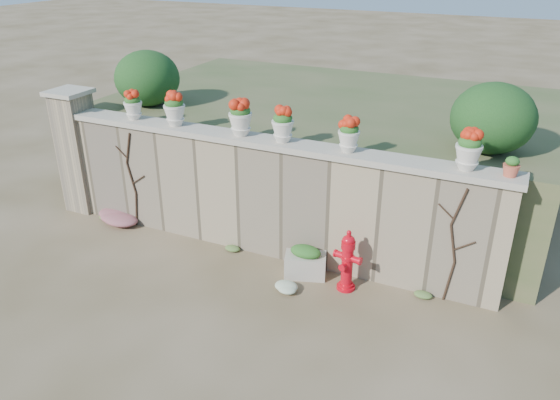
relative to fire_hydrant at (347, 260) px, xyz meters
The scene contains 21 objects.
ground 2.18m from the fire_hydrant, 144.53° to the right, with size 80.00×80.00×0.00m, color brown.
stone_wall 1.88m from the fire_hydrant, 161.73° to the left, with size 8.00×0.40×2.00m, color gray.
wall_cap 2.37m from the fire_hydrant, 161.73° to the left, with size 8.10×0.52×0.10m, color #BAB39E.
gate_pillar 5.95m from the fire_hydrant, behind, with size 0.72×0.72×2.48m.
raised_fill 4.17m from the fire_hydrant, 114.60° to the left, with size 9.00×6.00×2.00m, color #384C23.
back_shrub_left 5.61m from the fire_hydrant, 160.24° to the left, with size 1.30×1.30×1.10m, color #143814.
back_shrub_right 3.17m from the fire_hydrant, 46.60° to the left, with size 1.30×1.30×1.10m, color #143814.
vine_left 4.44m from the fire_hydrant, behind, with size 0.60×0.04×1.91m.
vine_right 1.61m from the fire_hydrant, 13.12° to the left, with size 0.60×0.04×1.91m.
fire_hydrant is the anchor object (origin of this frame).
planter_box 0.79m from the fire_hydrant, behind, with size 0.76×0.58×0.56m.
green_shrub 0.87m from the fire_hydrant, behind, with size 0.58×0.52×0.55m, color #1E5119.
magenta_clump 4.89m from the fire_hydrant, behind, with size 1.02×0.68×0.27m, color #C82872.
white_flowers 1.01m from the fire_hydrant, 146.85° to the right, with size 0.50×0.40×0.18m, color white.
urn_pot_0 4.76m from the fire_hydrant, behind, with size 0.33×0.33×0.52m.
urn_pot_1 3.96m from the fire_hydrant, behind, with size 0.38×0.38×0.59m.
urn_pot_2 2.91m from the fire_hydrant, 165.12° to the left, with size 0.39×0.39×0.61m.
urn_pot_3 2.38m from the fire_hydrant, 157.49° to the left, with size 0.36×0.36×0.56m.
urn_pot_4 1.94m from the fire_hydrant, 115.06° to the left, with size 0.34×0.34×0.53m.
urn_pot_5 2.45m from the fire_hydrant, 20.95° to the left, with size 0.37×0.37×0.59m.
terracotta_pot 2.74m from the fire_hydrant, 15.36° to the left, with size 0.23×0.23×0.27m.
Camera 1 is at (3.84, -5.84, 5.01)m, focal length 35.00 mm.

